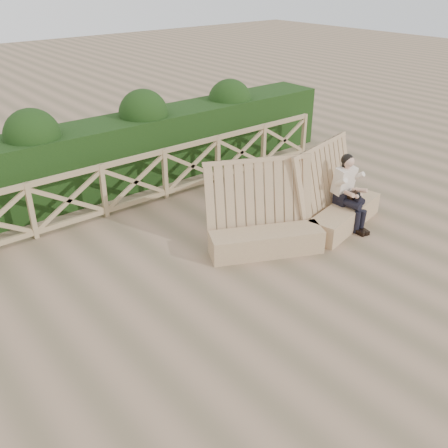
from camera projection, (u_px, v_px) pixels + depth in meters
ground at (249, 279)px, 8.01m from camera, size 60.00×60.00×0.00m
bench at (305, 218)px, 9.08m from camera, size 3.85×1.54×1.55m
woman at (348, 189)px, 9.38m from camera, size 0.42×0.88×1.40m
guardrail at (135, 182)px, 10.17m from camera, size 10.10×0.09×1.10m
hedge at (107, 157)px, 10.90m from camera, size 12.00×1.20×1.50m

